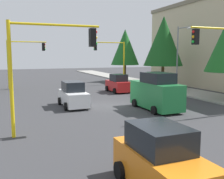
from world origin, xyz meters
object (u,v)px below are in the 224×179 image
at_px(traffic_signal_far_right, 24,55).
at_px(car_white, 73,95).
at_px(traffic_signal_near_left, 224,53).
at_px(street_lamp_curbside, 180,52).
at_px(delivery_van_green, 156,92).
at_px(car_orange, 161,162).
at_px(car_red, 118,84).
at_px(traffic_signal_far_left, 112,54).
at_px(tree_roadside_far, 125,47).
at_px(traffic_signal_near_right, 48,55).
at_px(tree_roadside_mid, 163,41).

distance_m(traffic_signal_far_right, car_white, 14.04).
xyz_separation_m(traffic_signal_near_left, street_lamp_curbside, (-9.61, 3.47, 0.18)).
distance_m(traffic_signal_near_left, delivery_van_green, 5.37).
relative_size(car_orange, car_red, 1.01).
bearing_deg(traffic_signal_far_right, car_red, 52.47).
bearing_deg(traffic_signal_far_left, traffic_signal_far_right, -90.00).
bearing_deg(car_white, tree_roadside_far, 144.51).
bearing_deg(car_white, traffic_signal_far_left, 147.21).
distance_m(traffic_signal_near_right, car_red, 16.17).
distance_m(traffic_signal_far_right, tree_roadside_mid, 16.90).
distance_m(tree_roadside_far, tree_roadside_mid, 10.02).
distance_m(tree_roadside_far, car_orange, 34.03).
bearing_deg(tree_roadside_mid, traffic_signal_far_left, -144.53).
bearing_deg(car_white, traffic_signal_near_right, -22.98).
bearing_deg(delivery_van_green, car_orange, -30.36).
bearing_deg(delivery_van_green, tree_roadside_mid, 145.40).
relative_size(tree_roadside_mid, car_red, 2.36).
height_order(street_lamp_curbside, car_orange, street_lamp_curbside).
height_order(tree_roadside_mid, delivery_van_green, tree_roadside_mid).
bearing_deg(tree_roadside_far, traffic_signal_near_right, -32.35).
height_order(street_lamp_curbside, tree_roadside_far, tree_roadside_far).
distance_m(traffic_signal_near_right, traffic_signal_near_left, 11.43).
bearing_deg(car_white, traffic_signal_near_left, 52.49).
bearing_deg(street_lamp_curbside, traffic_signal_near_left, -19.84).
xyz_separation_m(traffic_signal_near_left, tree_roadside_mid, (-14.00, 4.27, 1.53)).
relative_size(traffic_signal_far_left, car_red, 1.60).
xyz_separation_m(traffic_signal_far_right, car_orange, (27.14, 2.21, -3.18)).
distance_m(traffic_signal_near_right, tree_roadside_mid, 21.10).
distance_m(traffic_signal_far_right, car_red, 12.16).
height_order(traffic_signal_near_left, delivery_van_green, traffic_signal_near_left).
relative_size(traffic_signal_near_right, traffic_signal_near_left, 0.96).
relative_size(traffic_signal_near_left, street_lamp_curbside, 0.84).
bearing_deg(street_lamp_curbside, tree_roadside_far, 178.81).
xyz_separation_m(traffic_signal_near_right, car_orange, (7.14, 2.20, -3.14)).
distance_m(traffic_signal_far_left, car_white, 16.24).
bearing_deg(tree_roadside_far, car_white, -35.49).
distance_m(traffic_signal_far_left, tree_roadside_far, 5.61).
height_order(traffic_signal_near_left, car_white, traffic_signal_near_left).
bearing_deg(tree_roadside_mid, car_orange, -32.57).
relative_size(traffic_signal_near_right, traffic_signal_far_right, 0.99).
bearing_deg(car_red, delivery_van_green, -6.03).
xyz_separation_m(traffic_signal_far_left, tree_roadside_far, (-4.00, 3.78, 1.12)).
xyz_separation_m(car_orange, car_red, (-20.00, 7.10, -0.00)).
distance_m(tree_roadside_mid, delivery_van_green, 13.79).
relative_size(car_orange, car_white, 0.94).
xyz_separation_m(traffic_signal_near_left, car_orange, (7.14, -9.24, -3.27)).
relative_size(delivery_van_green, car_orange, 1.30).
bearing_deg(street_lamp_curbside, car_white, -76.12).
height_order(traffic_signal_far_left, traffic_signal_near_left, traffic_signal_near_left).
xyz_separation_m(traffic_signal_far_left, traffic_signal_near_right, (20.00, -11.43, -0.10)).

